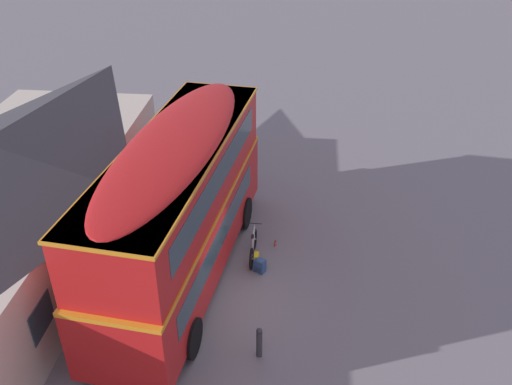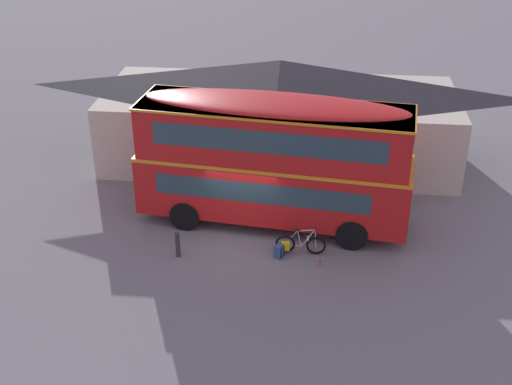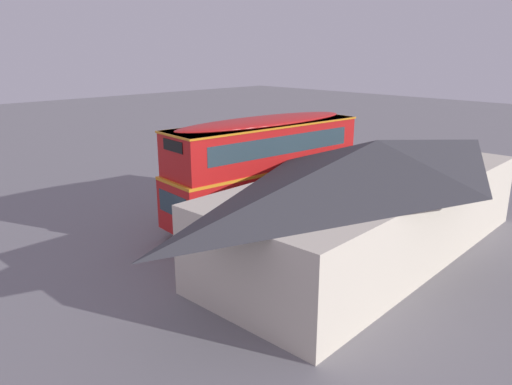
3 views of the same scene
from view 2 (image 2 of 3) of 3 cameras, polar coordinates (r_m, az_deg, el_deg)
ground_plane at (r=23.94m, az=-1.30°, el=-3.96°), size 120.00×120.00×0.00m
double_decker_bus at (r=23.73m, az=1.51°, el=3.01°), size 9.83×3.23×4.79m
touring_bicycle at (r=23.02m, az=3.63°, el=-4.38°), size 1.73×0.50×1.02m
backpack_on_ground at (r=22.88m, az=1.97°, el=-4.89°), size 0.38×0.41×0.50m
water_bottle_red_squeeze at (r=22.62m, az=5.41°, el=-5.96°), size 0.08×0.08×0.21m
pub_building at (r=28.89m, az=2.02°, el=6.98°), size 15.45×6.69×4.44m
kerb_bollard at (r=22.92m, az=-6.63°, el=-4.31°), size 0.16×0.16×0.97m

